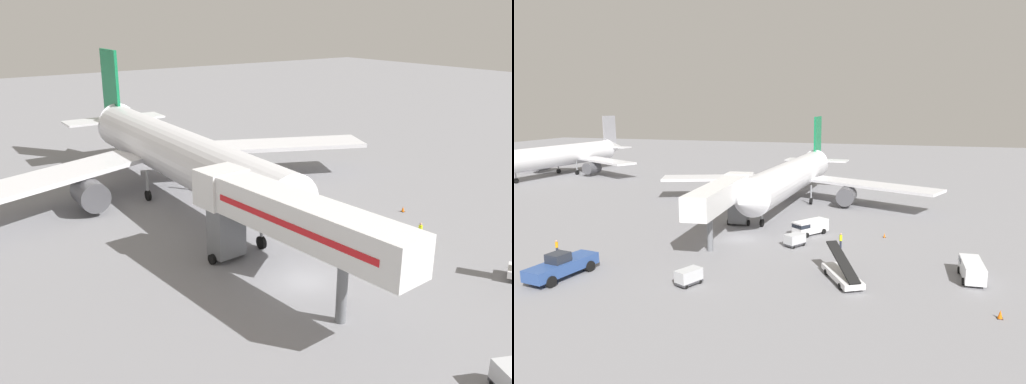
# 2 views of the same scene
# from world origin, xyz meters

# --- Properties ---
(ground_plane) EXTENTS (300.00, 300.00, 0.00)m
(ground_plane) POSITION_xyz_m (0.00, 0.00, 0.00)
(ground_plane) COLOR gray
(airplane_at_gate) EXTENTS (48.73, 48.38, 14.24)m
(airplane_at_gate) POSITION_xyz_m (1.52, 22.38, 4.72)
(airplane_at_gate) COLOR silver
(airplane_at_gate) RESTS_ON ground
(jet_bridge) EXTENTS (4.69, 19.41, 7.30)m
(jet_bridge) POSITION_xyz_m (-1.93, -0.05, 5.49)
(jet_bridge) COLOR silver
(jet_bridge) RESTS_ON ground
(service_van_near_right) EXTENTS (4.32, 5.03, 1.87)m
(service_van_near_right) POSITION_xyz_m (8.14, 4.32, 1.08)
(service_van_near_right) COLOR white
(service_van_near_right) RESTS_ON ground
(baggage_cart_rear_left) EXTENTS (2.49, 2.79, 1.48)m
(baggage_cart_rear_left) POSITION_xyz_m (7.48, -1.20, 0.82)
(baggage_cart_rear_left) COLOR #38383D
(baggage_cart_rear_left) RESTS_ON ground
(ground_crew_worker_foreground) EXTENTS (0.46, 0.46, 1.77)m
(ground_crew_worker_foreground) POSITION_xyz_m (12.81, -0.26, 0.94)
(ground_crew_worker_foreground) COLOR #1E2333
(ground_crew_worker_foreground) RESTS_ON ground
(safety_cone_bravo) EXTENTS (0.35, 0.35, 0.55)m
(safety_cone_bravo) POSITION_xyz_m (17.56, 5.60, 0.27)
(safety_cone_bravo) COLOR black
(safety_cone_bravo) RESTS_ON ground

